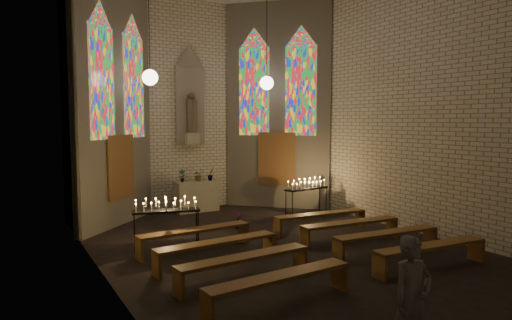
{
  "coord_description": "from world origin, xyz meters",
  "views": [
    {
      "loc": [
        -5.73,
        -8.5,
        3.01
      ],
      "look_at": [
        -0.12,
        1.27,
        2.03
      ],
      "focal_mm": 32.0,
      "sensor_mm": 36.0,
      "label": 1
    }
  ],
  "objects_px": {
    "altar": "(196,196)",
    "votive_stand_right": "(307,186)",
    "votive_stand_left": "(166,207)",
    "visitor": "(412,299)",
    "aisle_flower_pot": "(238,220)"
  },
  "relations": [
    {
      "from": "altar",
      "to": "votive_stand_right",
      "type": "bearing_deg",
      "value": -44.41
    },
    {
      "from": "altar",
      "to": "votive_stand_right",
      "type": "xyz_separation_m",
      "value": [
        2.62,
        -2.57,
        0.48
      ]
    },
    {
      "from": "votive_stand_left",
      "to": "votive_stand_right",
      "type": "bearing_deg",
      "value": 28.06
    },
    {
      "from": "visitor",
      "to": "aisle_flower_pot",
      "type": "bearing_deg",
      "value": 84.86
    },
    {
      "from": "votive_stand_left",
      "to": "visitor",
      "type": "xyz_separation_m",
      "value": [
        1.0,
        -6.39,
        -0.18
      ]
    },
    {
      "from": "votive_stand_right",
      "to": "visitor",
      "type": "xyz_separation_m",
      "value": [
        -3.94,
        -7.59,
        -0.19
      ]
    },
    {
      "from": "aisle_flower_pot",
      "to": "votive_stand_left",
      "type": "height_order",
      "value": "votive_stand_left"
    },
    {
      "from": "altar",
      "to": "visitor",
      "type": "relative_size",
      "value": 0.88
    },
    {
      "from": "altar",
      "to": "visitor",
      "type": "height_order",
      "value": "visitor"
    },
    {
      "from": "aisle_flower_pot",
      "to": "votive_stand_right",
      "type": "height_order",
      "value": "votive_stand_right"
    },
    {
      "from": "altar",
      "to": "votive_stand_right",
      "type": "distance_m",
      "value": 3.7
    },
    {
      "from": "votive_stand_left",
      "to": "votive_stand_right",
      "type": "distance_m",
      "value": 5.08
    },
    {
      "from": "altar",
      "to": "votive_stand_left",
      "type": "distance_m",
      "value": 4.45
    },
    {
      "from": "altar",
      "to": "votive_stand_left",
      "type": "relative_size",
      "value": 0.88
    },
    {
      "from": "visitor",
      "to": "votive_stand_right",
      "type": "bearing_deg",
      "value": 68.15
    }
  ]
}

